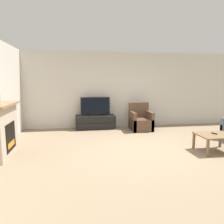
# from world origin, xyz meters

# --- Properties ---
(ground_plane) EXTENTS (24.00, 24.00, 0.00)m
(ground_plane) POSITION_xyz_m (0.00, 0.00, 0.00)
(ground_plane) COLOR #89755B
(wall_back) EXTENTS (12.00, 0.06, 2.70)m
(wall_back) POSITION_xyz_m (0.00, 2.81, 1.35)
(wall_back) COLOR beige
(wall_back) RESTS_ON ground
(fireplace) EXTENTS (0.47, 1.36, 1.20)m
(fireplace) POSITION_xyz_m (-3.40, 0.09, 0.61)
(fireplace) COLOR #B7A893
(fireplace) RESTS_ON ground
(tv_stand) EXTENTS (1.38, 0.48, 0.47)m
(tv_stand) POSITION_xyz_m (-1.10, 2.50, 0.24)
(tv_stand) COLOR black
(tv_stand) RESTS_ON ground
(tv) EXTENTS (1.01, 0.18, 0.64)m
(tv) POSITION_xyz_m (-1.10, 2.50, 0.77)
(tv) COLOR black
(tv) RESTS_ON tv_stand
(armchair) EXTENTS (0.70, 0.76, 0.92)m
(armchair) POSITION_xyz_m (0.43, 2.11, 0.30)
(armchair) COLOR brown
(armchair) RESTS_ON ground
(coffee_table) EXTENTS (0.81, 0.68, 0.42)m
(coffee_table) POSITION_xyz_m (1.53, -0.40, 0.36)
(coffee_table) COLOR brown
(coffee_table) RESTS_ON ground
(remote) EXTENTS (0.08, 0.16, 0.02)m
(remote) POSITION_xyz_m (1.55, -0.35, 0.43)
(remote) COLOR black
(remote) RESTS_ON coffee_table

